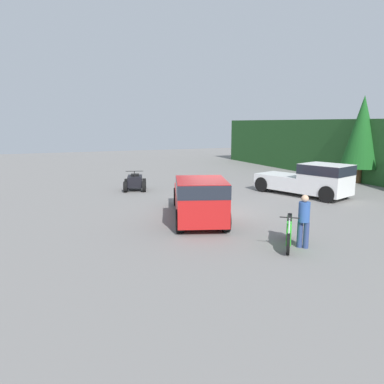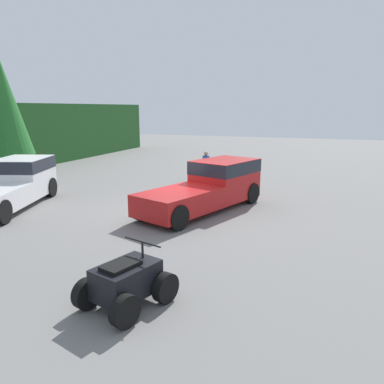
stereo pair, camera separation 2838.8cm
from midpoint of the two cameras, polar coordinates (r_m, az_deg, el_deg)
ground_plane at (r=7.85m, az=-71.95°, el=-27.79°), size 80.00×80.00×0.00m
tree_mid_right at (r=19.22m, az=-61.67°, el=6.60°), size 3.15×3.15×7.16m
pickup_truck_red at (r=6.15m, az=-62.70°, el=-24.47°), size 6.23×3.80×1.89m
pickup_truck_second at (r=13.80m, az=-77.01°, el=-10.20°), size 5.71×3.53×1.89m
dirt_bike at (r=8.77m, az=-34.13°, el=-13.51°), size 1.87×1.50×1.20m
quad_atv at (r=9.88m, az=-124.82°, el=-28.72°), size 2.11×1.79×1.26m
rider_person at (r=9.01m, az=-34.43°, el=-9.62°), size 0.52×0.52×1.78m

